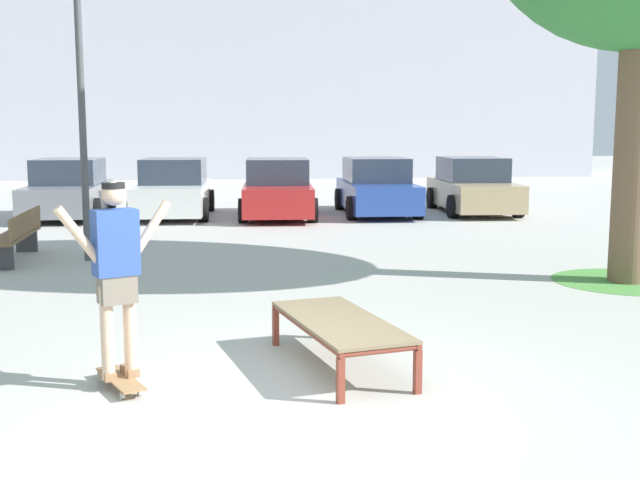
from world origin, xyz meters
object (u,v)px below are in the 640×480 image
skateboard (121,380)px  car_tan (473,187)px  car_blue (376,188)px  park_bench (18,234)px  car_red (278,190)px  car_grey (69,190)px  skater (116,266)px  car_white (174,190)px  light_post (79,32)px  skate_box (339,324)px

skateboard → car_tan: car_tan is taller
car_blue → park_bench: bearing=-138.9°
car_red → car_grey: bearing=173.8°
skater → car_white: 13.81m
car_grey → car_red: (5.35, -0.58, 0.00)m
skater → car_red: 13.53m
car_red → skater: bearing=-99.7°
skateboard → light_post: 7.97m
car_red → park_bench: size_ratio=1.78×
skateboard → car_blue: car_blue is taller
skater → park_bench: skater is taller
skater → car_grey: skater is taller
skate_box → car_tan: (5.65, 13.37, 0.28)m
car_white → car_blue: (5.35, -0.12, 0.00)m
car_white → skate_box: bearing=-80.0°
car_white → skater: bearing=-88.3°
skater → car_blue: skater is taller
car_white → car_blue: bearing=-1.3°
car_red → car_white: bearing=170.1°
park_bench → skateboard: bearing=-69.6°
skateboard → car_blue: size_ratio=0.19×
car_tan → park_bench: size_ratio=1.78×
car_grey → car_red: 5.38m
light_post → car_tan: bearing=37.2°
car_grey → car_white: same height
skateboard → car_blue: bearing=70.1°
car_red → park_bench: 7.95m
skateboard → skater: 0.99m
car_tan → light_post: 11.79m
car_white → park_bench: size_ratio=1.77×
car_red → park_bench: car_red is taller
skateboard → car_grey: car_grey is taller
car_red → skateboard: bearing=-99.7°
skateboard → car_grey: size_ratio=0.19×
car_tan → park_bench: bearing=-147.0°
car_grey → light_post: (1.65, -7.04, 3.13)m
car_grey → light_post: light_post is taller
car_grey → car_white: 2.68m
car_grey → park_bench: car_grey is taller
light_post → skateboard: bearing=-78.2°
skate_box → car_white: bearing=100.0°
skateboard → car_tan: (7.62, 13.75, 0.61)m
skater → car_grey: 14.26m
car_blue → skate_box: bearing=-102.6°
car_grey → car_blue: 8.03m
car_white → park_bench: 7.09m
park_bench → light_post: light_post is taller
skater → car_red: skater is taller
skate_box → skater: skater is taller
car_blue → car_red: bearing=-172.6°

